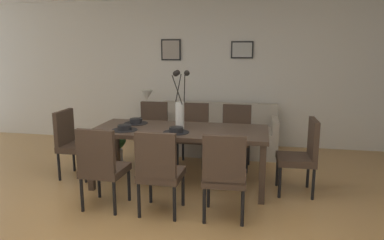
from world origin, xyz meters
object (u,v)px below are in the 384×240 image
framed_picture_center (242,50)px  dining_chair_mid_right (236,133)px  dining_chair_mid_left (225,172)px  centerpiece_vase (180,107)px  dining_table (180,134)px  bowl_far_left (176,129)px  potted_plant (115,140)px  dining_chair_near_left (101,164)px  dining_chair_near_right (153,129)px  dining_chair_far_right (194,131)px  sofa (217,135)px  side_table (148,133)px  dining_chair_head_east (303,153)px  bowl_near_right (136,120)px  framed_picture_left (171,50)px  dining_chair_head_west (73,140)px  bowl_near_left (124,127)px  table_lamp (147,98)px  dining_chair_far_left (159,169)px

framed_picture_center → dining_chair_mid_right: bearing=-89.7°
dining_chair_mid_left → centerpiece_vase: bearing=127.0°
dining_table → centerpiece_vase: bearing=55.3°
bowl_far_left → potted_plant: (-1.17, 0.84, -0.41)m
dining_chair_near_left → dining_chair_near_right: bearing=89.1°
dining_chair_mid_right → framed_picture_center: 1.73m
dining_chair_far_right → potted_plant: dining_chair_far_right is taller
bowl_far_left → framed_picture_center: (0.64, 2.30, 0.94)m
sofa → side_table: sofa is taller
dining_chair_head_east → bowl_near_right: size_ratio=5.41×
dining_chair_head_east → centerpiece_vase: centerpiece_vase is taller
sofa → bowl_far_left: bearing=-98.5°
bowl_near_right → framed_picture_left: 2.11m
side_table → framed_picture_left: 1.57m
bowl_far_left → framed_picture_left: 2.57m
dining_chair_far_right → dining_chair_mid_left: size_ratio=1.00×
dining_chair_near_left → side_table: size_ratio=1.77×
bowl_near_right → side_table: 1.53m
dining_chair_head_west → dining_chair_near_left: bearing=-46.5°
dining_table → dining_chair_mid_right: bearing=52.8°
framed_picture_center → potted_plant: bearing=-141.0°
dining_chair_near_left → bowl_far_left: bearing=44.9°
centerpiece_vase → bowl_near_left: bearing=-162.5°
dining_chair_mid_right → centerpiece_vase: 1.19m
table_lamp → framed_picture_left: 1.01m
dining_chair_far_right → bowl_near_left: dining_chair_far_right is taller
dining_chair_near_left → sofa: dining_chair_near_left is taller
centerpiece_vase → bowl_near_right: (-0.66, 0.21, -0.24)m
table_lamp → potted_plant: (-0.20, -0.99, -0.52)m
bowl_near_left → sofa: 2.11m
bowl_far_left → table_lamp: 2.07m
centerpiece_vase → framed_picture_center: 2.30m
dining_chair_far_left → dining_chair_head_west: (-1.48, 0.89, 0.00)m
sofa → table_lamp: size_ratio=3.97×
dining_chair_mid_left → bowl_far_left: dining_chair_mid_left is taller
dining_chair_mid_left → table_lamp: table_lamp is taller
side_table → table_lamp: table_lamp is taller
bowl_near_right → bowl_far_left: size_ratio=1.00×
table_lamp → sofa: bearing=-0.1°
dining_chair_near_right → centerpiece_vase: size_ratio=1.25×
dining_chair_near_right → dining_chair_mid_right: 1.29m
bowl_near_left → bowl_far_left: (0.66, 0.00, 0.00)m
dining_chair_mid_right → dining_chair_head_east: size_ratio=1.00×
sofa → framed_picture_left: size_ratio=5.34×
dining_chair_head_east → bowl_near_left: dining_chair_head_east is taller
dining_chair_near_left → centerpiece_vase: 1.21m
dining_chair_mid_left → framed_picture_center: bearing=90.3°
dining_chair_head_east → sofa: (-1.23, 1.61, -0.23)m
dining_chair_far_left → bowl_near_right: size_ratio=5.41×
dining_chair_far_left → framed_picture_left: framed_picture_left is taller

